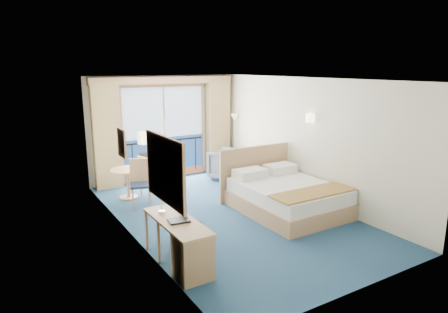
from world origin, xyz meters
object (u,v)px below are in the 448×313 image
desk_chair (189,224)px  round_table (128,176)px  bed (285,195)px  table_chair_a (148,174)px  nightstand (270,177)px  desk (189,250)px  floor_lamp (234,128)px  table_chair_b (141,180)px  armchair (228,164)px

desk_chair → round_table: bearing=8.5°
bed → table_chair_a: size_ratio=2.37×
nightstand → desk: bearing=-142.6°
floor_lamp → nightstand: bearing=-94.0°
bed → table_chair_a: bearing=131.8°
floor_lamp → table_chair_b: 3.53m
floor_lamp → table_chair_b: floor_lamp is taller
table_chair_a → table_chair_b: 0.62m
armchair → desk_chair: (-2.79, -3.32, 0.09)m
armchair → table_chair_b: 2.82m
bed → desk: (-2.85, -1.32, 0.05)m
armchair → round_table: armchair is taller
floor_lamp → round_table: size_ratio=2.19×
desk → desk_chair: size_ratio=1.72×
nightstand → desk: 4.39m
nightstand → round_table: (-3.15, 1.14, 0.22)m
bed → round_table: size_ratio=2.99×
desk_chair → round_table: desk_chair is taller
desk_chair → nightstand: bearing=-48.4°
round_table → floor_lamp: bearing=11.3°
round_table → table_chair_a: table_chair_a is taller
floor_lamp → desk: (-3.61, -4.46, -0.86)m
armchair → table_chair_a: 2.37m
nightstand → table_chair_a: bearing=159.9°
desk_chair → desk: bearing=162.8°
armchair → desk: bearing=22.4°
bed → table_chair_b: size_ratio=2.21×
desk → table_chair_b: table_chair_b is taller
armchair → floor_lamp: (0.51, 0.50, 0.85)m
armchair → desk_chair: size_ratio=1.00×
table_chair_a → table_chair_b: (-0.35, -0.51, 0.04)m
table_chair_a → armchair: bearing=-97.9°
armchair → table_chair_a: (-2.35, -0.29, 0.14)m
armchair → round_table: (-2.76, -0.15, 0.12)m
desk → desk_chair: 0.72m
floor_lamp → desk_chair: 5.11m
desk_chair → round_table: (0.03, 3.17, 0.02)m
desk → desk_chair: bearing=63.8°
nightstand → floor_lamp: floor_lamp is taller
bed → floor_lamp: 3.36m
desk → round_table: bearing=84.9°
round_table → armchair: bearing=3.1°
desk → armchair: bearing=51.9°
desk_chair → round_table: 3.17m
desk_chair → table_chair_b: (0.10, 2.51, 0.08)m
nightstand → armchair: 1.35m
floor_lamp → table_chair_a: (-2.86, -0.80, -0.71)m
nightstand → desk_chair: 3.77m
nightstand → armchair: bearing=106.7°
nightstand → floor_lamp: (0.12, 1.79, 0.95)m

